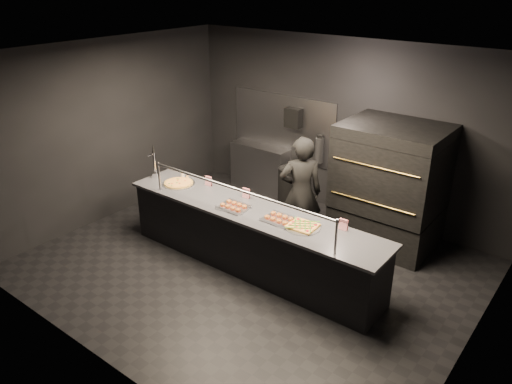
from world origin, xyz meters
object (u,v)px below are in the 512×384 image
at_px(worker, 301,193).
at_px(slider_tray_a, 234,207).
at_px(service_counter, 251,239).
at_px(fire_extinguisher, 319,150).
at_px(pizza_oven, 390,185).
at_px(prep_shelf, 260,168).
at_px(beer_tap, 155,168).
at_px(round_pizza, 179,183).
at_px(slider_tray_b, 279,219).
at_px(trash_bin, 289,186).
at_px(square_pizza, 303,226).
at_px(towel_dispenser, 294,118).

bearing_deg(worker, slider_tray_a, 27.99).
distance_m(service_counter, fire_extinguisher, 2.50).
relative_size(pizza_oven, prep_shelf, 1.59).
bearing_deg(beer_tap, round_pizza, 2.88).
bearing_deg(pizza_oven, service_counter, -122.27).
height_order(pizza_oven, slider_tray_b, pizza_oven).
bearing_deg(pizza_oven, trash_bin, 173.44).
bearing_deg(fire_extinguisher, pizza_oven, -17.89).
xyz_separation_m(fire_extinguisher, square_pizza, (1.20, -2.39, -0.12)).
bearing_deg(round_pizza, trash_bin, 72.15).
bearing_deg(fire_extinguisher, prep_shelf, -176.34).
relative_size(pizza_oven, worker, 1.08).
bearing_deg(towel_dispenser, round_pizza, -103.15).
bearing_deg(trash_bin, worker, -49.86).
distance_m(slider_tray_a, worker, 1.15).
bearing_deg(towel_dispenser, square_pizza, -53.67).
distance_m(prep_shelf, slider_tray_a, 2.83).
xyz_separation_m(round_pizza, trash_bin, (0.67, 2.09, -0.59)).
height_order(prep_shelf, trash_bin, prep_shelf).
distance_m(prep_shelf, trash_bin, 0.85).
height_order(pizza_oven, trash_bin, pizza_oven).
xyz_separation_m(beer_tap, square_pizza, (2.80, -0.00, -0.14)).
distance_m(prep_shelf, worker, 2.28).
bearing_deg(trash_bin, prep_shelf, 166.81).
bearing_deg(worker, round_pizza, -11.14).
xyz_separation_m(service_counter, pizza_oven, (1.20, 1.90, 0.50)).
height_order(pizza_oven, square_pizza, pizza_oven).
relative_size(service_counter, slider_tray_a, 8.83).
distance_m(trash_bin, worker, 1.60).
distance_m(towel_dispenser, slider_tray_b, 2.85).
xyz_separation_m(slider_tray_a, worker, (0.42, 1.08, -0.06)).
distance_m(slider_tray_b, worker, 1.05).
height_order(towel_dispenser, worker, worker).
xyz_separation_m(slider_tray_a, slider_tray_b, (0.72, 0.08, 0.00)).
bearing_deg(service_counter, fire_extinguisher, 98.30).
relative_size(prep_shelf, trash_bin, 1.72).
height_order(prep_shelf, worker, worker).
bearing_deg(fire_extinguisher, towel_dispenser, -178.96).
height_order(pizza_oven, prep_shelf, pizza_oven).
xyz_separation_m(fire_extinguisher, slider_tray_b, (0.85, -2.42, -0.11)).
bearing_deg(worker, beer_tap, -16.67).
relative_size(slider_tray_b, worker, 0.25).
height_order(slider_tray_b, square_pizza, slider_tray_b).
height_order(round_pizza, square_pizza, square_pizza).
bearing_deg(towel_dispenser, slider_tray_a, -74.76).
bearing_deg(slider_tray_b, worker, 107.06).
bearing_deg(beer_tap, trash_bin, 60.99).
bearing_deg(pizza_oven, round_pizza, -144.88).
height_order(fire_extinguisher, square_pizza, fire_extinguisher).
height_order(slider_tray_b, trash_bin, slider_tray_b).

